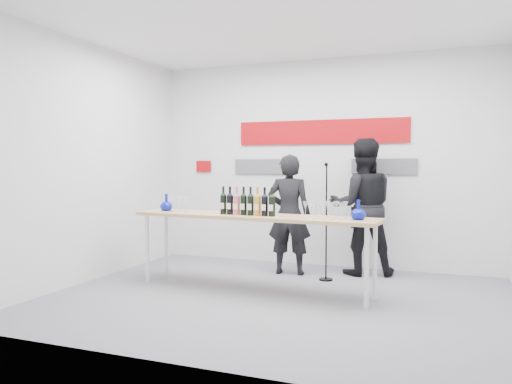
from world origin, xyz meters
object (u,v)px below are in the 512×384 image
at_px(tasting_table, 253,221).
at_px(mic_stand, 326,245).
at_px(presenter_left, 289,214).
at_px(presenter_right, 362,207).

distance_m(tasting_table, mic_stand, 1.12).
distance_m(presenter_left, presenter_right, 0.98).
xyz_separation_m(tasting_table, presenter_right, (1.05, 1.33, 0.09)).
relative_size(presenter_left, presenter_right, 0.88).
distance_m(presenter_left, mic_stand, 0.68).
height_order(presenter_right, mic_stand, presenter_right).
bearing_deg(presenter_left, mic_stand, 153.58).
bearing_deg(mic_stand, tasting_table, -147.20).
relative_size(tasting_table, presenter_left, 1.86).
height_order(tasting_table, presenter_right, presenter_right).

